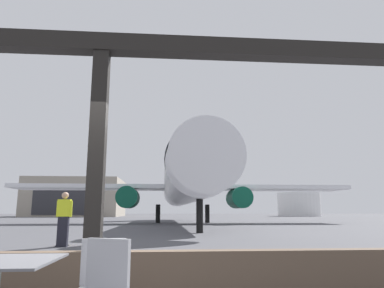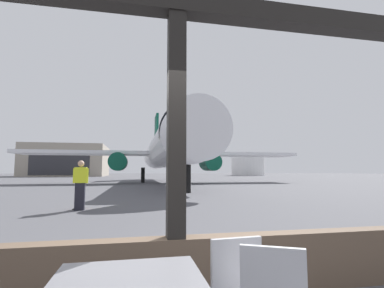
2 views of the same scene
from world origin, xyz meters
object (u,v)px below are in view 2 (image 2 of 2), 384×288
at_px(airplane, 166,151).
at_px(fuel_storage_tank, 248,167).
at_px(ground_crew_worker, 80,184).
at_px(traffic_cone, 79,202).
at_px(distant_hangar, 69,161).

relative_size(airplane, fuel_storage_tank, 3.62).
relative_size(ground_crew_worker, traffic_cone, 3.16).
bearing_deg(ground_crew_worker, distant_hangar, 102.78).
distance_m(airplane, distant_hangar, 50.86).
xyz_separation_m(ground_crew_worker, distant_hangar, (-15.18, 66.91, 3.01)).
distance_m(airplane, fuel_storage_tank, 54.50).
distance_m(airplane, ground_crew_worker, 21.09).
distance_m(ground_crew_worker, traffic_cone, 0.70).
relative_size(traffic_cone, fuel_storage_tank, 0.06).
relative_size(ground_crew_worker, distant_hangar, 0.09).
xyz_separation_m(traffic_cone, distant_hangar, (-15.10, 66.63, 3.65)).
bearing_deg(ground_crew_worker, airplane, 75.79).
height_order(airplane, fuel_storage_tank, airplane).
xyz_separation_m(airplane, distant_hangar, (-20.31, 46.63, 0.30)).
bearing_deg(fuel_storage_tank, traffic_cone, -117.17).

